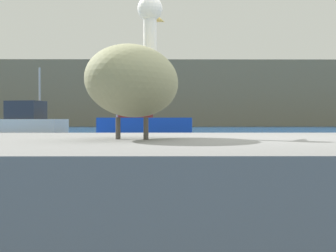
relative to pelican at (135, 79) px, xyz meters
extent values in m
cube|color=#7F755B|center=(0.90, 70.32, 2.90)|extent=(140.00, 14.16, 8.18)
cube|color=slate|center=(0.00, -0.02, -0.78)|extent=(3.85, 3.03, 0.83)
ellipsoid|color=gray|center=(0.00, -0.02, -0.02)|extent=(0.73, 1.16, 0.44)
cylinder|color=white|center=(0.08, 0.35, 0.25)|extent=(0.09, 0.09, 0.40)
sphere|color=white|center=(0.08, 0.35, 0.50)|extent=(0.17, 0.17, 0.17)
cone|color=gold|center=(0.14, 0.61, 0.47)|extent=(0.14, 0.37, 0.09)
cylinder|color=#4C4742|center=(-0.10, -0.05, -0.30)|extent=(0.03, 0.03, 0.13)
cylinder|color=#4C4742|center=(0.07, -0.09, -0.30)|extent=(0.03, 0.03, 0.13)
cube|color=blue|center=(-0.74, 24.83, -0.69)|extent=(4.92, 1.71, 1.01)
cube|color=maroon|center=(-1.21, 24.86, 0.47)|extent=(1.75, 1.23, 1.32)
cylinder|color=#B2B2B2|center=(-2.18, 24.93, 1.71)|extent=(0.12, 0.12, 3.79)
cube|color=white|center=(-9.75, 31.67, -0.73)|extent=(7.78, 3.96, 0.92)
cube|color=#2D333D|center=(-8.50, 31.34, 0.30)|extent=(2.47, 2.31, 1.15)
cylinder|color=#B2B2B2|center=(-7.57, 31.09, 1.35)|extent=(0.12, 0.12, 3.25)
camera|label=1|loc=(0.17, -3.34, -0.24)|focal=58.44mm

